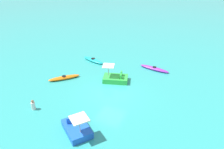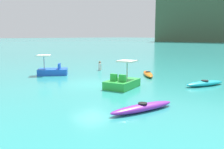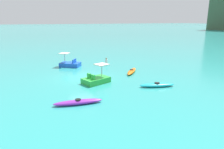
{
  "view_description": "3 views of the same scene",
  "coord_description": "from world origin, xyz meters",
  "px_view_note": "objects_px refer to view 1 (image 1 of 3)",
  "views": [
    {
      "loc": [
        -14.94,
        -6.94,
        10.6
      ],
      "look_at": [
        2.45,
        0.99,
        0.62
      ],
      "focal_mm": 34.75,
      "sensor_mm": 36.0,
      "label": 1
    },
    {
      "loc": [
        13.18,
        -10.48,
        3.29
      ],
      "look_at": [
        0.99,
        1.04,
        0.64
      ],
      "focal_mm": 39.7,
      "sensor_mm": 36.0,
      "label": 2
    },
    {
      "loc": [
        19.08,
        -5.7,
        5.6
      ],
      "look_at": [
        1.05,
        2.86,
        0.21
      ],
      "focal_mm": 32.25,
      "sensor_mm": 36.0,
      "label": 3
    }
  ],
  "objects_px": {
    "kayak_purple": "(154,69)",
    "pedal_boat_green": "(115,78)",
    "kayak_orange": "(64,78)",
    "pedal_boat_blue": "(77,128)",
    "kayak_cyan": "(93,60)",
    "person_near_shore": "(33,105)"
  },
  "relations": [
    {
      "from": "pedal_boat_green",
      "to": "pedal_boat_blue",
      "type": "bearing_deg",
      "value": -176.37
    },
    {
      "from": "pedal_boat_green",
      "to": "pedal_boat_blue",
      "type": "height_order",
      "value": "same"
    },
    {
      "from": "kayak_orange",
      "to": "pedal_boat_green",
      "type": "xyz_separation_m",
      "value": [
        1.81,
        -4.88,
        0.17
      ]
    },
    {
      "from": "kayak_orange",
      "to": "pedal_boat_blue",
      "type": "bearing_deg",
      "value": -138.0
    },
    {
      "from": "person_near_shore",
      "to": "kayak_purple",
      "type": "bearing_deg",
      "value": -32.35
    },
    {
      "from": "kayak_orange",
      "to": "pedal_boat_green",
      "type": "bearing_deg",
      "value": -69.69
    },
    {
      "from": "kayak_purple",
      "to": "kayak_orange",
      "type": "relative_size",
      "value": 1.26
    },
    {
      "from": "kayak_purple",
      "to": "pedal_boat_green",
      "type": "distance_m",
      "value": 5.0
    },
    {
      "from": "kayak_cyan",
      "to": "pedal_boat_blue",
      "type": "bearing_deg",
      "value": -156.34
    },
    {
      "from": "kayak_cyan",
      "to": "pedal_boat_green",
      "type": "distance_m",
      "value": 5.5
    },
    {
      "from": "kayak_orange",
      "to": "person_near_shore",
      "type": "height_order",
      "value": "person_near_shore"
    },
    {
      "from": "kayak_orange",
      "to": "person_near_shore",
      "type": "bearing_deg",
      "value": -171.71
    },
    {
      "from": "kayak_cyan",
      "to": "pedal_boat_blue",
      "type": "distance_m",
      "value": 12.13
    },
    {
      "from": "kayak_purple",
      "to": "pedal_boat_blue",
      "type": "height_order",
      "value": "pedal_boat_blue"
    },
    {
      "from": "pedal_boat_green",
      "to": "kayak_cyan",
      "type": "bearing_deg",
      "value": 52.69
    },
    {
      "from": "kayak_purple",
      "to": "kayak_orange",
      "type": "height_order",
      "value": "same"
    },
    {
      "from": "kayak_cyan",
      "to": "person_near_shore",
      "type": "bearing_deg",
      "value": -178.61
    },
    {
      "from": "kayak_cyan",
      "to": "pedal_boat_green",
      "type": "height_order",
      "value": "pedal_boat_green"
    },
    {
      "from": "kayak_orange",
      "to": "pedal_boat_green",
      "type": "distance_m",
      "value": 5.21
    },
    {
      "from": "kayak_purple",
      "to": "pedal_boat_green",
      "type": "height_order",
      "value": "pedal_boat_green"
    },
    {
      "from": "kayak_orange",
      "to": "pedal_boat_green",
      "type": "height_order",
      "value": "pedal_boat_green"
    },
    {
      "from": "kayak_purple",
      "to": "person_near_shore",
      "type": "bearing_deg",
      "value": 147.65
    }
  ]
}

